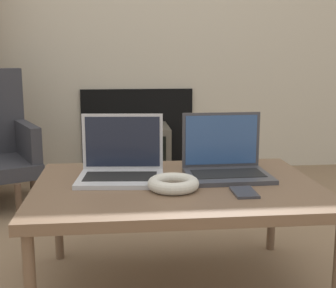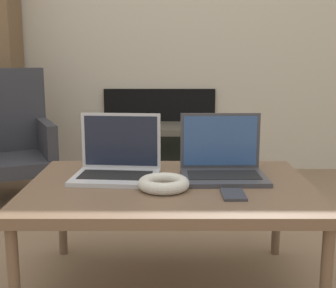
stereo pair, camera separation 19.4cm
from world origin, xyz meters
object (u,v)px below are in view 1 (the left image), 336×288
object	(u,v)px
headphones	(173,184)
tv	(139,152)
laptop_left	(121,165)
phone	(244,192)
laptop_right	(225,162)

from	to	relation	value
headphones	tv	world-z (taller)	headphones
tv	laptop_left	bearing A→B (deg)	-94.82
phone	tv	distance (m)	1.79
tv	phone	bearing A→B (deg)	-81.08
laptop_left	laptop_right	world-z (taller)	same
laptop_left	phone	world-z (taller)	laptop_left
tv	headphones	bearing A→B (deg)	-88.39
headphones	phone	bearing A→B (deg)	-17.60
headphones	tv	distance (m)	1.70
laptop_right	phone	world-z (taller)	laptop_right
laptop_left	phone	distance (m)	0.47
laptop_left	laptop_right	size ratio (longest dim) A/B	1.05
laptop_left	headphones	bearing A→B (deg)	-39.18
headphones	phone	size ratio (longest dim) A/B	1.42
laptop_right	headphones	size ratio (longest dim) A/B	1.78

